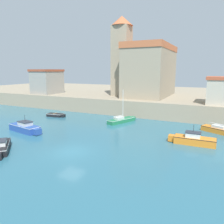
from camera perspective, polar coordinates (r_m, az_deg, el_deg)
ground_plane at (r=24.03m, az=-10.66°, el=-10.26°), size 200.00×200.00×0.00m
quay_seawall at (r=58.94m, az=12.49°, el=3.70°), size 120.00×40.00×3.02m
motorboat_orange_0 at (r=27.61m, az=20.43°, el=-6.75°), size 5.37×1.70×2.36m
dinghy_black_1 at (r=42.48m, az=-14.51°, el=-0.74°), size 3.83×1.69×0.64m
motorboat_blue_3 at (r=33.30m, az=-21.73°, el=-3.81°), size 6.10×2.64×2.43m
motorboat_black_4 at (r=26.55m, az=-27.26°, el=-8.16°), size 4.69×4.64×2.16m
sailboat_orange_5 at (r=33.50m, az=27.09°, el=-4.43°), size 6.15×4.00×4.29m
sailboat_green_6 at (r=36.48m, az=2.49°, el=-2.08°), size 3.19×5.82×5.47m
church at (r=48.78m, az=8.91°, el=11.21°), size 12.31×15.55×16.79m
harbor_shed_mid_row at (r=55.78m, az=-16.57°, el=7.68°), size 5.47×6.75×5.78m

